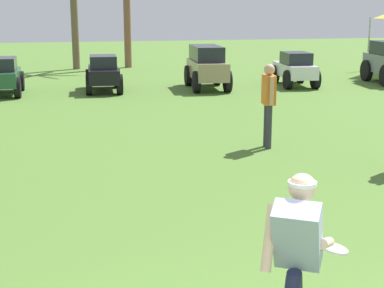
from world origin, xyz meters
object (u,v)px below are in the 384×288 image
frisbee_thrower (297,257)px  frisbee_in_flight (334,249)px  parked_car_slot_e (295,69)px  teammate_midfield (269,98)px  parked_car_slot_c (103,73)px  parked_car_slot_b (3,76)px  parked_car_slot_d (207,66)px

frisbee_thrower → frisbee_in_flight: size_ratio=5.05×
frisbee_thrower → parked_car_slot_e: (5.74, 14.30, -0.23)m
teammate_midfield → parked_car_slot_e: (3.71, 7.91, -0.38)m
frisbee_in_flight → teammate_midfield: (1.44, 5.81, 0.37)m
frisbee_thrower → parked_car_slot_c: frisbee_thrower is taller
frisbee_thrower → teammate_midfield: (2.03, 6.39, 0.15)m
teammate_midfield → parked_car_slot_b: size_ratio=0.71×
frisbee_in_flight → teammate_midfield: bearing=76.1°
frisbee_in_flight → parked_car_slot_c: parked_car_slot_c is taller
parked_car_slot_d → teammate_midfield: bearing=-95.4°
frisbee_in_flight → parked_car_slot_c: size_ratio=0.12×
frisbee_in_flight → parked_car_slot_b: parked_car_slot_b is taller
teammate_midfield → parked_car_slot_b: bearing=124.6°
parked_car_slot_d → parked_car_slot_b: bearing=180.0°
teammate_midfield → parked_car_slot_e: 8.75m
frisbee_thrower → teammate_midfield: 6.70m
frisbee_thrower → parked_car_slot_e: frisbee_thrower is taller
parked_car_slot_d → parked_car_slot_e: 2.97m
teammate_midfield → parked_car_slot_e: size_ratio=0.69×
parked_car_slot_c → parked_car_slot_e: same height
frisbee_in_flight → teammate_midfield: teammate_midfield is taller
frisbee_thrower → frisbee_in_flight: 0.86m
parked_car_slot_b → parked_car_slot_e: bearing=0.0°
parked_car_slot_b → parked_car_slot_e: (9.15, 0.01, 0.00)m
frisbee_in_flight → parked_car_slot_e: parked_car_slot_e is taller
parked_car_slot_c → parked_car_slot_d: bearing=-1.9°
frisbee_in_flight → parked_car_slot_b: bearing=106.3°
teammate_midfield → frisbee_in_flight: bearing=-103.9°
parked_car_slot_d → frisbee_in_flight: bearing=-99.0°
frisbee_in_flight → parked_car_slot_c: (-1.06, 13.82, -0.00)m
parked_car_slot_d → parked_car_slot_e: (2.96, 0.01, -0.16)m
parked_car_slot_b → parked_car_slot_d: (6.19, -0.00, 0.16)m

